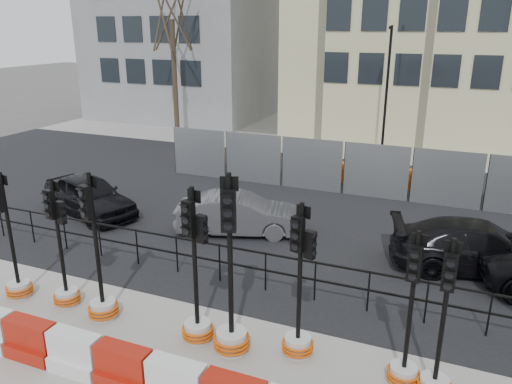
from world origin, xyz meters
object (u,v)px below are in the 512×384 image
at_px(traffic_signal_h, 437,366).
at_px(car_c, 480,247).
at_px(traffic_signal_d, 197,306).
at_px(traffic_signal_a, 16,273).
at_px(car_a, 89,195).

bearing_deg(traffic_signal_h, car_c, 84.05).
height_order(traffic_signal_d, traffic_signal_h, traffic_signal_d).
bearing_deg(traffic_signal_a, car_a, 126.41).
height_order(traffic_signal_d, car_c, traffic_signal_d).
bearing_deg(traffic_signal_a, traffic_signal_d, 15.02).
bearing_deg(traffic_signal_d, traffic_signal_h, 12.92).
bearing_deg(car_a, car_c, -66.91).
height_order(traffic_signal_h, car_c, traffic_signal_h).
relative_size(traffic_signal_a, traffic_signal_h, 1.03).
distance_m(traffic_signal_a, car_c, 11.28).
xyz_separation_m(traffic_signal_a, traffic_signal_h, (9.12, 0.23, -0.02)).
xyz_separation_m(traffic_signal_d, traffic_signal_h, (4.47, 0.13, -0.17)).
distance_m(traffic_signal_h, car_a, 12.11).
bearing_deg(traffic_signal_d, car_a, 155.58).
bearing_deg(car_a, traffic_signal_a, -137.19).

